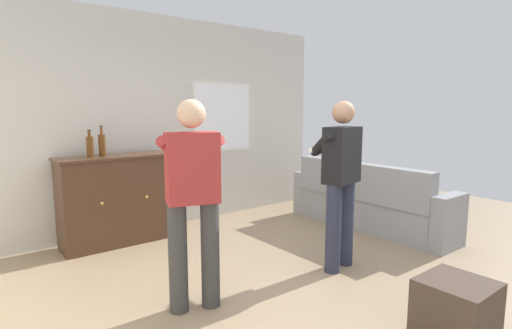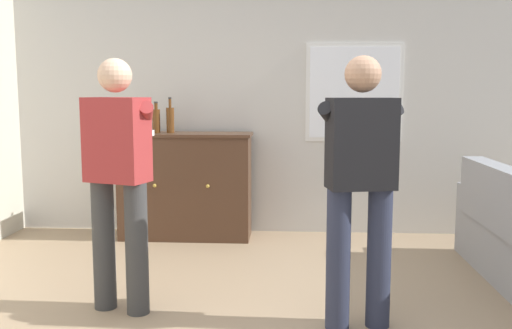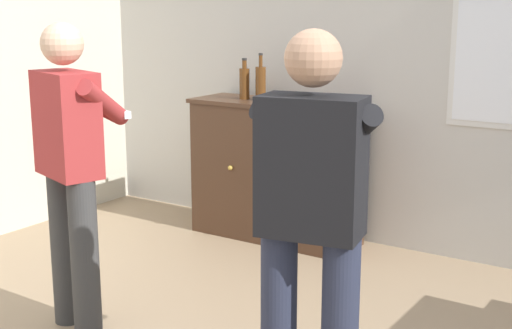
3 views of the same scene
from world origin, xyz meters
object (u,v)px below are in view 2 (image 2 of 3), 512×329
bottle_wine_green (170,119)px  person_standing_right (360,179)px  person_standing_left (119,173)px  bottle_liquor_amber (156,120)px  sideboard_cabinet (186,185)px

bottle_wine_green → person_standing_right: bearing=-52.9°
bottle_wine_green → person_standing_right: (1.62, -2.14, -0.26)m
person_standing_left → bottle_liquor_amber: bearing=96.1°
bottle_liquor_amber → person_standing_right: person_standing_right is taller
sideboard_cabinet → person_standing_left: size_ratio=0.79×
sideboard_cabinet → bottle_liquor_amber: 0.71m
bottle_wine_green → sideboard_cabinet: bearing=-4.5°
bottle_wine_green → person_standing_left: (0.07, -1.96, -0.26)m
sideboard_cabinet → person_standing_right: (1.47, -2.13, 0.41)m
sideboard_cabinet → bottle_liquor_amber: bottle_liquor_amber is taller
sideboard_cabinet → person_standing_left: bearing=-92.2°
person_standing_left → bottle_wine_green: bearing=92.0°
person_standing_right → sideboard_cabinet: bearing=124.7°
bottle_wine_green → person_standing_left: person_standing_left is taller
bottle_wine_green → person_standing_right: size_ratio=0.21×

